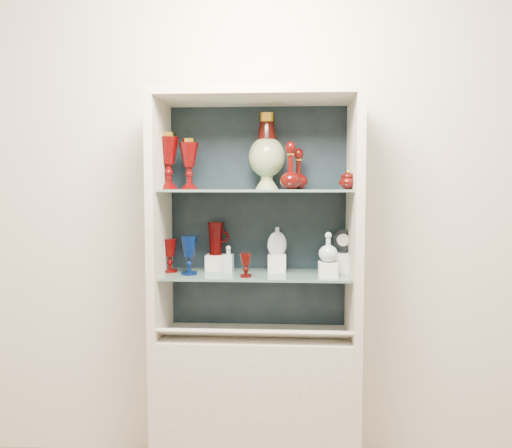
# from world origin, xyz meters

# --- Properties ---
(wall_back) EXTENTS (3.50, 0.02, 2.80)m
(wall_back) POSITION_xyz_m (0.00, 1.75, 1.40)
(wall_back) COLOR silver
(wall_back) RESTS_ON ground
(cabinet_base) EXTENTS (1.00, 0.40, 0.75)m
(cabinet_base) POSITION_xyz_m (0.00, 1.53, 0.38)
(cabinet_base) COLOR #BCB3A0
(cabinet_base) RESTS_ON ground
(cabinet_back_panel) EXTENTS (0.98, 0.02, 1.15)m
(cabinet_back_panel) POSITION_xyz_m (0.00, 1.72, 1.32)
(cabinet_back_panel) COLOR black
(cabinet_back_panel) RESTS_ON cabinet_base
(cabinet_side_left) EXTENTS (0.04, 0.40, 1.15)m
(cabinet_side_left) POSITION_xyz_m (-0.48, 1.53, 1.32)
(cabinet_side_left) COLOR #BCB3A0
(cabinet_side_left) RESTS_ON cabinet_base
(cabinet_side_right) EXTENTS (0.04, 0.40, 1.15)m
(cabinet_side_right) POSITION_xyz_m (0.48, 1.53, 1.32)
(cabinet_side_right) COLOR #BCB3A0
(cabinet_side_right) RESTS_ON cabinet_base
(cabinet_top_cap) EXTENTS (1.00, 0.40, 0.04)m
(cabinet_top_cap) POSITION_xyz_m (0.00, 1.53, 1.92)
(cabinet_top_cap) COLOR #BCB3A0
(cabinet_top_cap) RESTS_ON cabinet_side_left
(shelf_lower) EXTENTS (0.92, 0.34, 0.01)m
(shelf_lower) POSITION_xyz_m (0.00, 1.55, 1.04)
(shelf_lower) COLOR slate
(shelf_lower) RESTS_ON cabinet_side_left
(shelf_upper) EXTENTS (0.92, 0.34, 0.01)m
(shelf_upper) POSITION_xyz_m (0.00, 1.55, 1.46)
(shelf_upper) COLOR slate
(shelf_upper) RESTS_ON cabinet_side_left
(label_ledge) EXTENTS (0.92, 0.17, 0.09)m
(label_ledge) POSITION_xyz_m (0.00, 1.42, 0.78)
(label_ledge) COLOR #BCB3A0
(label_ledge) RESTS_ON cabinet_base
(label_card_0) EXTENTS (0.10, 0.06, 0.03)m
(label_card_0) POSITION_xyz_m (0.06, 1.42, 0.80)
(label_card_0) COLOR white
(label_card_0) RESTS_ON label_ledge
(label_card_1) EXTENTS (0.10, 0.06, 0.03)m
(label_card_1) POSITION_xyz_m (0.32, 1.42, 0.80)
(label_card_1) COLOR white
(label_card_1) RESTS_ON label_ledge
(label_card_2) EXTENTS (0.10, 0.06, 0.03)m
(label_card_2) POSITION_xyz_m (-0.23, 1.42, 0.80)
(label_card_2) COLOR white
(label_card_2) RESTS_ON label_ledge
(pedestal_lamp_left) EXTENTS (0.13, 0.13, 0.25)m
(pedestal_lamp_left) POSITION_xyz_m (-0.33, 1.55, 1.60)
(pedestal_lamp_left) COLOR #4D0404
(pedestal_lamp_left) RESTS_ON shelf_upper
(pedestal_lamp_right) EXTENTS (0.12, 0.12, 0.28)m
(pedestal_lamp_right) POSITION_xyz_m (-0.44, 1.56, 1.61)
(pedestal_lamp_right) COLOR #4D0404
(pedestal_lamp_right) RESTS_ON shelf_upper
(enamel_urn) EXTENTS (0.21, 0.21, 0.38)m
(enamel_urn) POSITION_xyz_m (0.05, 1.61, 1.66)
(enamel_urn) COLOR #0B4414
(enamel_urn) RESTS_ON shelf_upper
(ruby_decanter_a) EXTENTS (0.13, 0.13, 0.26)m
(ruby_decanter_a) POSITION_xyz_m (0.17, 1.50, 1.60)
(ruby_decanter_a) COLOR #470704
(ruby_decanter_a) RESTS_ON shelf_upper
(ruby_decanter_b) EXTENTS (0.12, 0.12, 0.22)m
(ruby_decanter_b) POSITION_xyz_m (0.21, 1.61, 1.58)
(ruby_decanter_b) COLOR #470704
(ruby_decanter_b) RESTS_ON shelf_upper
(lidded_bowl) EXTENTS (0.10, 0.10, 0.10)m
(lidded_bowl) POSITION_xyz_m (0.44, 1.47, 1.52)
(lidded_bowl) COLOR #470704
(lidded_bowl) RESTS_ON shelf_upper
(cobalt_goblet) EXTENTS (0.10, 0.10, 0.19)m
(cobalt_goblet) POSITION_xyz_m (-0.33, 1.50, 1.15)
(cobalt_goblet) COLOR #001143
(cobalt_goblet) RESTS_ON shelf_lower
(ruby_goblet_tall) EXTENTS (0.09, 0.09, 0.17)m
(ruby_goblet_tall) POSITION_xyz_m (-0.44, 1.57, 1.14)
(ruby_goblet_tall) COLOR #4D0404
(ruby_goblet_tall) RESTS_ON shelf_lower
(ruby_goblet_small) EXTENTS (0.07, 0.07, 0.11)m
(ruby_goblet_small) POSITION_xyz_m (-0.04, 1.45, 1.11)
(ruby_goblet_small) COLOR #470704
(ruby_goblet_small) RESTS_ON shelf_lower
(riser_ruby_pitcher) EXTENTS (0.10, 0.10, 0.08)m
(riser_ruby_pitcher) POSITION_xyz_m (-0.22, 1.65, 1.09)
(riser_ruby_pitcher) COLOR silver
(riser_ruby_pitcher) RESTS_ON shelf_lower
(ruby_pitcher) EXTENTS (0.14, 0.10, 0.17)m
(ruby_pitcher) POSITION_xyz_m (-0.22, 1.65, 1.22)
(ruby_pitcher) COLOR #4D0404
(ruby_pitcher) RESTS_ON riser_ruby_pitcher
(clear_square_bottle) EXTENTS (0.05, 0.05, 0.14)m
(clear_square_bottle) POSITION_xyz_m (-0.14, 1.57, 1.12)
(clear_square_bottle) COLOR #A8BBC1
(clear_square_bottle) RESTS_ON shelf_lower
(riser_flat_flask) EXTENTS (0.09, 0.09, 0.09)m
(riser_flat_flask) POSITION_xyz_m (0.10, 1.60, 1.09)
(riser_flat_flask) COLOR silver
(riser_flat_flask) RESTS_ON shelf_lower
(flat_flask) EXTENTS (0.11, 0.08, 0.14)m
(flat_flask) POSITION_xyz_m (0.10, 1.60, 1.21)
(flat_flask) COLOR #AAB1BF
(flat_flask) RESTS_ON riser_flat_flask
(riser_clear_round_decanter) EXTENTS (0.09, 0.09, 0.07)m
(riser_clear_round_decanter) POSITION_xyz_m (0.35, 1.49, 1.08)
(riser_clear_round_decanter) COLOR silver
(riser_clear_round_decanter) RESTS_ON shelf_lower
(clear_round_decanter) EXTENTS (0.12, 0.12, 0.14)m
(clear_round_decanter) POSITION_xyz_m (0.35, 1.49, 1.19)
(clear_round_decanter) COLOR #A8BBC1
(clear_round_decanter) RESTS_ON riser_clear_round_decanter
(riser_cameo_medallion) EXTENTS (0.08, 0.08, 0.10)m
(riser_cameo_medallion) POSITION_xyz_m (0.44, 1.60, 1.10)
(riser_cameo_medallion) COLOR silver
(riser_cameo_medallion) RESTS_ON shelf_lower
(cameo_medallion) EXTENTS (0.11, 0.06, 0.12)m
(cameo_medallion) POSITION_xyz_m (0.44, 1.60, 1.21)
(cameo_medallion) COLOR black
(cameo_medallion) RESTS_ON riser_cameo_medallion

